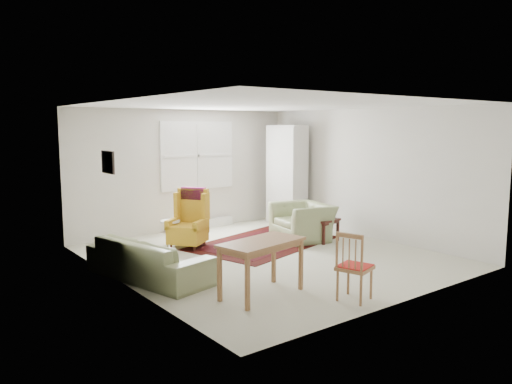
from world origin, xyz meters
TOP-DOWN VIEW (x-y plane):
  - room at (0.02, 0.21)m, footprint 5.04×5.54m
  - rug at (0.52, 0.77)m, footprint 3.06×2.38m
  - sofa at (-2.10, 0.03)m, footprint 1.23×2.12m
  - armchair at (1.31, 0.55)m, footprint 1.11×1.22m
  - wingback_chair at (-0.74, 1.35)m, footprint 0.88×0.87m
  - coffee_table at (1.51, 0.25)m, footprint 0.61×0.61m
  - stool at (-0.95, 1.62)m, footprint 0.46×0.46m
  - cabinet at (2.10, 1.93)m, footprint 0.52×0.90m
  - desk at (-1.28, -1.50)m, footprint 1.21×0.76m
  - desk_chair at (-0.47, -2.34)m, footprint 0.48×0.48m

SIDE VIEW (x-z plane):
  - rug at x=0.52m, z-range 0.00..0.03m
  - coffee_table at x=1.51m, z-range 0.00..0.44m
  - stool at x=-0.95m, z-range 0.00..0.48m
  - desk at x=-1.28m, z-range 0.00..0.71m
  - sofa at x=-2.10m, z-range 0.00..0.80m
  - armchair at x=1.31m, z-range 0.00..0.83m
  - desk_chair at x=-0.47m, z-range 0.00..0.88m
  - wingback_chair at x=-0.74m, z-range 0.00..1.06m
  - cabinet at x=2.10m, z-range 0.00..2.18m
  - room at x=0.02m, z-range 0.00..2.51m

